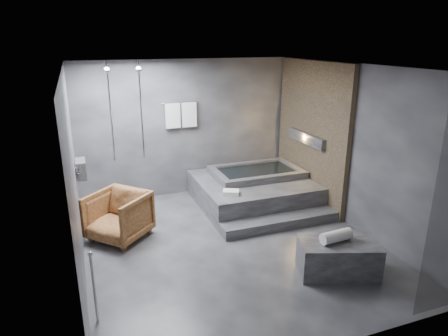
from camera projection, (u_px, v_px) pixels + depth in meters
name	position (u px, v px, depth m)	size (l,w,h in m)	color
room	(249.00, 135.00, 6.30)	(5.00, 5.04, 2.82)	#29292C
tub_deck	(253.00, 191.00, 8.05)	(2.20, 2.00, 0.50)	#2E2E30
tub_step	(281.00, 222.00, 7.05)	(2.20, 0.36, 0.18)	#2E2E30
concrete_bench	(338.00, 257.00, 5.62)	(1.08, 0.59, 0.49)	#2E2E30
driftwood_chair	(119.00, 216.00, 6.57)	(0.85, 0.87, 0.79)	#492812
rolled_towel	(336.00, 236.00, 5.53)	(0.17, 0.17, 0.46)	white
deck_towel	(231.00, 192.00, 7.19)	(0.29, 0.21, 0.08)	white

